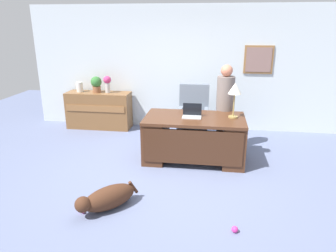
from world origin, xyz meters
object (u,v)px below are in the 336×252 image
(credenza, at_px, (99,110))
(vase_empty, at_px, (80,87))
(dog_toy_bone, at_px, (82,210))
(armchair, at_px, (193,116))
(desk, at_px, (194,137))
(desk_lamp, at_px, (235,91))
(dog_lying, at_px, (107,198))
(dog_toy_ball, at_px, (235,229))
(laptop, at_px, (192,114))
(vase_with_flowers, at_px, (107,83))
(potted_plant, at_px, (96,84))
(person_standing, at_px, (225,107))

(credenza, relative_size, vase_empty, 6.41)
(vase_empty, xyz_separation_m, dog_toy_bone, (1.38, -3.35, -0.91))
(credenza, xyz_separation_m, armchair, (2.19, -0.49, 0.09))
(desk, distance_m, desk_lamp, 1.05)
(credenza, xyz_separation_m, desk_lamp, (2.92, -1.41, 0.83))
(dog_lying, xyz_separation_m, dog_toy_ball, (1.62, -0.26, -0.12))
(armchair, relative_size, vase_empty, 5.04)
(laptop, relative_size, desk_lamp, 0.54)
(vase_empty, bearing_deg, dog_lying, -62.40)
(credenza, height_order, vase_with_flowers, vase_with_flowers)
(desk, relative_size, dog_toy_bone, 11.67)
(potted_plant, distance_m, dog_toy_ball, 4.64)
(vase_empty, relative_size, dog_toy_bone, 1.54)
(credenza, xyz_separation_m, dog_toy_bone, (0.96, -3.35, -0.39))
(laptop, bearing_deg, dog_lying, -118.69)
(credenza, height_order, dog_toy_bone, credenza)
(person_standing, xyz_separation_m, dog_lying, (-1.53, -2.31, -0.67))
(person_standing, relative_size, dog_toy_bone, 10.98)
(armchair, distance_m, desk_lamp, 1.39)
(credenza, height_order, dog_toy_ball, credenza)
(person_standing, bearing_deg, desk_lamp, -75.58)
(desk, bearing_deg, dog_lying, -120.46)
(vase_empty, bearing_deg, desk_lamp, -22.86)
(dog_lying, height_order, potted_plant, potted_plant)
(dog_toy_ball, bearing_deg, laptop, 108.08)
(laptop, relative_size, potted_plant, 0.89)
(dog_toy_bone, bearing_deg, dog_lying, 22.35)
(vase_with_flowers, height_order, dog_toy_bone, vase_with_flowers)
(person_standing, height_order, dog_lying, person_standing)
(potted_plant, bearing_deg, dog_toy_bone, -73.64)
(laptop, xyz_separation_m, dog_toy_bone, (-1.26, -1.88, -0.81))
(vase_with_flowers, bearing_deg, desk_lamp, -27.68)
(armchair, relative_size, laptop, 3.55)
(credenza, distance_m, desk_lamp, 3.34)
(person_standing, height_order, vase_with_flowers, person_standing)
(desk, height_order, potted_plant, potted_plant)
(credenza, bearing_deg, desk, -33.64)
(dog_lying, relative_size, dog_toy_bone, 5.07)
(credenza, bearing_deg, dog_toy_bone, -74.01)
(armchair, height_order, vase_empty, armchair)
(armchair, height_order, desk_lamp, desk_lamp)
(credenza, bearing_deg, vase_empty, 179.82)
(laptop, relative_size, dog_toy_ball, 4.19)
(vase_empty, bearing_deg, potted_plant, 0.00)
(desk_lamp, xyz_separation_m, vase_empty, (-3.34, 1.41, -0.30))
(desk, distance_m, dog_toy_bone, 2.29)
(person_standing, bearing_deg, dog_lying, -123.42)
(dog_lying, bearing_deg, laptop, 61.31)
(credenza, height_order, vase_empty, vase_empty)
(laptop, height_order, dog_toy_ball, laptop)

